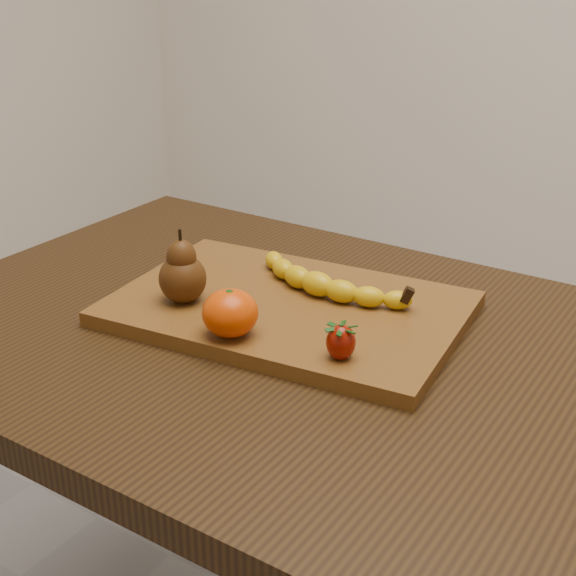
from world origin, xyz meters
The scene contains 6 objects.
table centered at (0.00, 0.00, 0.66)m, with size 1.00×0.70×0.76m.
cutting_board centered at (-0.02, 0.04, 0.77)m, with size 0.45×0.30×0.02m, color brown.
banana centered at (0.00, 0.08, 0.80)m, with size 0.21×0.05×0.03m, color #E2B80A, non-canonical shape.
pear centered at (-0.13, -0.03, 0.83)m, with size 0.06×0.06×0.10m, color #47260B, non-canonical shape.
mandarin centered at (-0.02, -0.08, 0.81)m, with size 0.07×0.07×0.06m, color #DB4102.
strawberry centered at (0.12, -0.05, 0.80)m, with size 0.03×0.03×0.04m, color maroon, non-canonical shape.
Camera 1 is at (0.51, -0.76, 1.23)m, focal length 50.00 mm.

